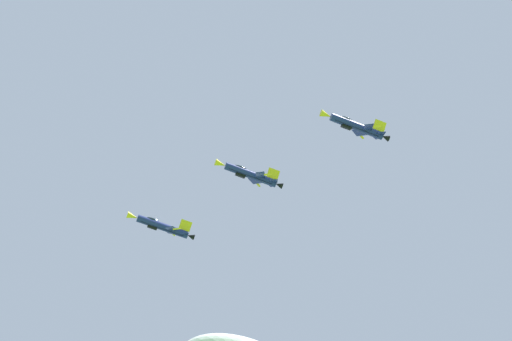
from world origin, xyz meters
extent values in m
cylinder|color=navy|center=(21.48, 72.32, 143.68)|extent=(12.12, 3.53, 1.70)
cube|color=#141947|center=(21.54, 72.70, 143.41)|extent=(10.14, 2.71, 1.41)
cone|color=yellow|center=(14.42, 73.42, 143.68)|extent=(2.61, 1.92, 1.56)
cone|color=black|center=(28.15, 71.28, 143.68)|extent=(1.79, 1.59, 1.36)
ellipsoid|color=#192333|center=(18.79, 72.22, 144.05)|extent=(3.40, 2.01, 1.54)
cube|color=black|center=(19.45, 73.30, 143.21)|extent=(2.38, 1.65, 1.38)
cube|color=navy|center=(22.95, 70.62, 141.51)|extent=(3.09, 3.23, 3.53)
cube|color=yellow|center=(23.87, 69.23, 139.81)|extent=(1.59, 1.38, 0.59)
cube|color=navy|center=(23.42, 73.63, 145.75)|extent=(2.65, 3.09, 3.53)
cube|color=yellow|center=(24.72, 74.67, 147.45)|extent=(1.68, 1.02, 0.59)
cube|color=navy|center=(26.38, 70.65, 142.44)|extent=(2.19, 2.09, 1.88)
cube|color=navy|center=(26.66, 72.41, 144.92)|extent=(1.98, 1.76, 1.88)
cube|color=yellow|center=(26.00, 70.13, 144.74)|extent=(2.91, 2.60, 1.68)
cylinder|color=navy|center=(32.64, 51.82, 145.30)|extent=(12.12, 3.53, 1.70)
cube|color=#141947|center=(32.69, 52.18, 145.00)|extent=(10.15, 2.76, 1.38)
cone|color=yellow|center=(25.57, 52.92, 145.30)|extent=(2.61, 1.92, 1.56)
cone|color=black|center=(39.31, 50.78, 145.30)|extent=(1.79, 1.59, 1.36)
ellipsoid|color=#192333|center=(29.95, 51.74, 145.70)|extent=(3.40, 2.02, 1.55)
cube|color=black|center=(30.60, 52.77, 144.79)|extent=(2.38, 1.67, 1.38)
cube|color=navy|center=(34.09, 50.00, 143.21)|extent=(3.20, 3.38, 3.39)
cube|color=yellow|center=(34.99, 48.52, 141.58)|extent=(1.60, 1.39, 0.59)
cube|color=navy|center=(34.60, 53.24, 147.27)|extent=(2.71, 3.27, 3.39)
cube|color=yellow|center=(35.90, 54.38, 148.90)|extent=(1.68, 1.03, 0.59)
cube|color=navy|center=(37.53, 50.09, 144.11)|extent=(2.23, 2.17, 1.81)
cube|color=navy|center=(37.82, 51.98, 146.48)|extent=(2.00, 1.85, 1.81)
cube|color=yellow|center=(37.16, 49.69, 146.43)|extent=(2.90, 2.52, 1.79)
cylinder|color=navy|center=(46.25, 30.16, 143.75)|extent=(12.12, 3.53, 1.70)
cube|color=#141947|center=(46.31, 30.55, 143.48)|extent=(10.13, 2.68, 1.42)
cone|color=yellow|center=(39.19, 31.27, 143.75)|extent=(2.61, 1.92, 1.56)
cone|color=black|center=(52.92, 29.12, 143.75)|extent=(1.79, 1.59, 1.36)
ellipsoid|color=#192333|center=(43.56, 30.05, 144.10)|extent=(3.40, 2.00, 1.53)
cube|color=black|center=(44.22, 31.16, 143.29)|extent=(2.38, 1.63, 1.38)
cube|color=navy|center=(47.73, 28.53, 141.53)|extent=(3.03, 3.15, 3.60)
cube|color=yellow|center=(48.66, 27.20, 139.79)|extent=(1.58, 1.37, 0.60)
cube|color=navy|center=(48.18, 31.41, 145.86)|extent=(2.62, 2.99, 3.60)
cube|color=yellow|center=(49.47, 32.39, 147.61)|extent=(1.68, 1.01, 0.60)
cube|color=navy|center=(51.16, 28.54, 142.48)|extent=(2.16, 2.04, 1.91)
cube|color=navy|center=(51.42, 30.22, 145.01)|extent=(1.96, 1.71, 1.91)
cube|color=yellow|center=(50.76, 27.94, 144.76)|extent=(2.92, 2.64, 1.62)
camera|label=1|loc=(2.93, -1.41, 1.49)|focal=49.48mm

